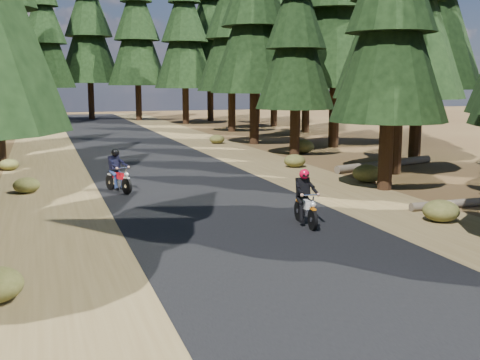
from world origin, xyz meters
name	(u,v)px	position (x,y,z in m)	size (l,w,h in m)	color
ground	(260,237)	(0.00, 0.00, 0.00)	(120.00, 120.00, 0.00)	#462E19
road	(204,197)	(0.00, 5.00, 0.01)	(6.00, 100.00, 0.01)	black
shoulder_l	(49,207)	(-4.60, 5.00, 0.00)	(3.20, 100.00, 0.01)	brown
shoulder_r	(338,189)	(4.60, 5.00, 0.00)	(3.20, 100.00, 0.01)	brown
pine_forest	(125,0)	(-0.02, 21.05, 7.89)	(34.59, 55.08, 16.32)	black
log_near	(385,164)	(8.84, 8.90, 0.16)	(0.32, 0.32, 5.67)	#4C4233
log_far	(476,202)	(7.12, 1.30, 0.12)	(0.24, 0.24, 4.45)	#4C4233
understory_shrubs	(226,173)	(1.59, 7.84, 0.29)	(16.24, 30.17, 0.70)	#474C1E
rider_lead	(306,207)	(1.44, 0.67, 0.47)	(0.60, 1.60, 1.40)	silver
rider_follow	(118,178)	(-2.40, 6.74, 0.47)	(1.05, 1.63, 1.40)	#A50B13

